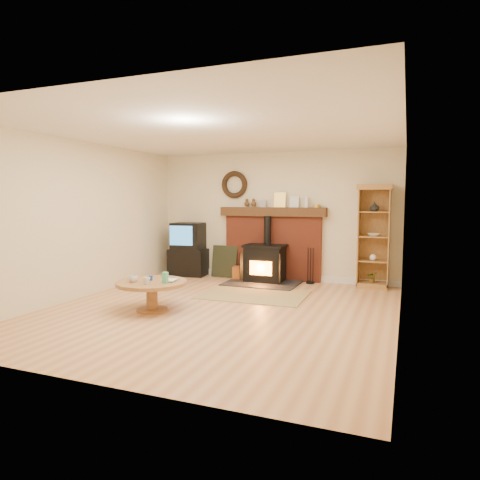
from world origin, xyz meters
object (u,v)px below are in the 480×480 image
at_px(tv_unit, 188,250).
at_px(coffee_table, 152,287).
at_px(wood_stove, 265,264).
at_px(curio_cabinet, 374,236).

distance_m(tv_unit, coffee_table, 3.02).
distance_m(wood_stove, coffee_table, 2.81).
relative_size(wood_stove, coffee_table, 1.35).
distance_m(tv_unit, curio_cabinet, 3.85).
relative_size(wood_stove, curio_cabinet, 0.73).
distance_m(wood_stove, tv_unit, 1.82).
height_order(curio_cabinet, coffee_table, curio_cabinet).
xyz_separation_m(wood_stove, curio_cabinet, (2.03, 0.28, 0.59)).
bearing_deg(tv_unit, curio_cabinet, 1.29).
xyz_separation_m(tv_unit, curio_cabinet, (3.83, 0.09, 0.41)).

